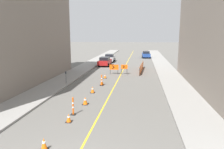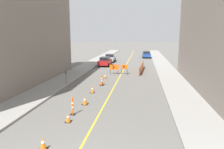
{
  "view_description": "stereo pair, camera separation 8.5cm",
  "coord_description": "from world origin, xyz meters",
  "px_view_note": "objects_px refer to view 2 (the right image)",
  "views": [
    {
      "loc": [
        2.84,
        -7.09,
        5.55
      ],
      "look_at": [
        -0.48,
        17.26,
        1.0
      ],
      "focal_mm": 35.0,
      "sensor_mm": 36.0,
      "label": 1
    },
    {
      "loc": [
        2.92,
        -7.08,
        5.55
      ],
      "look_at": [
        -0.48,
        17.26,
        1.0
      ],
      "focal_mm": 35.0,
      "sensor_mm": 36.0,
      "label": 2
    }
  ],
  "objects_px": {
    "arrow_barricade_primary": "(114,67)",
    "parked_car_curb_far": "(146,54)",
    "traffic_cone_fourth": "(92,90)",
    "traffic_cone_second": "(68,118)",
    "parking_meter_near_curb": "(66,75)",
    "traffic_cone_third": "(85,101)",
    "arrow_barricade_secondary": "(124,67)",
    "traffic_cone_fifth": "(102,82)",
    "traffic_cone_farthest": "(105,76)",
    "parked_car_curb_near": "(105,61)",
    "traffic_cone_nearest": "(43,144)",
    "delineator_post_rear": "(102,81)",
    "parked_car_curb_mid": "(110,58)",
    "delineator_post_front": "(73,107)"
  },
  "relations": [
    {
      "from": "arrow_barricade_primary",
      "to": "parked_car_curb_far",
      "type": "height_order",
      "value": "parked_car_curb_far"
    },
    {
      "from": "traffic_cone_fourth",
      "to": "arrow_barricade_primary",
      "type": "distance_m",
      "value": 10.25
    },
    {
      "from": "traffic_cone_second",
      "to": "parking_meter_near_curb",
      "type": "bearing_deg",
      "value": 110.31
    },
    {
      "from": "traffic_cone_third",
      "to": "traffic_cone_fourth",
      "type": "distance_m",
      "value": 3.54
    },
    {
      "from": "traffic_cone_fourth",
      "to": "arrow_barricade_secondary",
      "type": "height_order",
      "value": "arrow_barricade_secondary"
    },
    {
      "from": "arrow_barricade_secondary",
      "to": "traffic_cone_fifth",
      "type": "bearing_deg",
      "value": -109.44
    },
    {
      "from": "traffic_cone_fifth",
      "to": "traffic_cone_farthest",
      "type": "height_order",
      "value": "traffic_cone_fifth"
    },
    {
      "from": "traffic_cone_third",
      "to": "parked_car_curb_near",
      "type": "relative_size",
      "value": 0.14
    },
    {
      "from": "traffic_cone_nearest",
      "to": "parked_car_curb_near",
      "type": "distance_m",
      "value": 28.8
    },
    {
      "from": "delineator_post_rear",
      "to": "arrow_barricade_secondary",
      "type": "height_order",
      "value": "arrow_barricade_secondary"
    },
    {
      "from": "traffic_cone_third",
      "to": "delineator_post_rear",
      "type": "distance_m",
      "value": 6.6
    },
    {
      "from": "parking_meter_near_curb",
      "to": "parked_car_curb_near",
      "type": "bearing_deg",
      "value": 83.34
    },
    {
      "from": "traffic_cone_fifth",
      "to": "parked_car_curb_mid",
      "type": "bearing_deg",
      "value": 95.96
    },
    {
      "from": "arrow_barricade_secondary",
      "to": "traffic_cone_nearest",
      "type": "bearing_deg",
      "value": -99.6
    },
    {
      "from": "traffic_cone_second",
      "to": "traffic_cone_farthest",
      "type": "relative_size",
      "value": 1.06
    },
    {
      "from": "traffic_cone_second",
      "to": "delineator_post_rear",
      "type": "distance_m",
      "value": 10.23
    },
    {
      "from": "parked_car_curb_near",
      "to": "parked_car_curb_far",
      "type": "relative_size",
      "value": 1.0
    },
    {
      "from": "traffic_cone_nearest",
      "to": "traffic_cone_farthest",
      "type": "relative_size",
      "value": 1.19
    },
    {
      "from": "delineator_post_front",
      "to": "parking_meter_near_curb",
      "type": "distance_m",
      "value": 9.45
    },
    {
      "from": "traffic_cone_fourth",
      "to": "delineator_post_front",
      "type": "xyz_separation_m",
      "value": [
        -0.05,
        -5.86,
        0.25
      ]
    },
    {
      "from": "traffic_cone_third",
      "to": "traffic_cone_second",
      "type": "bearing_deg",
      "value": -92.13
    },
    {
      "from": "traffic_cone_second",
      "to": "arrow_barricade_primary",
      "type": "height_order",
      "value": "arrow_barricade_primary"
    },
    {
      "from": "traffic_cone_second",
      "to": "traffic_cone_fifth",
      "type": "bearing_deg",
      "value": 88.76
    },
    {
      "from": "traffic_cone_farthest",
      "to": "delineator_post_rear",
      "type": "bearing_deg",
      "value": -85.63
    },
    {
      "from": "traffic_cone_fifth",
      "to": "parking_meter_near_curb",
      "type": "xyz_separation_m",
      "value": [
        -3.94,
        -0.55,
        0.8
      ]
    },
    {
      "from": "traffic_cone_fourth",
      "to": "parked_car_curb_far",
      "type": "height_order",
      "value": "parked_car_curb_far"
    },
    {
      "from": "traffic_cone_fourth",
      "to": "delineator_post_rear",
      "type": "distance_m",
      "value": 3.08
    },
    {
      "from": "delineator_post_front",
      "to": "delineator_post_rear",
      "type": "height_order",
      "value": "delineator_post_front"
    },
    {
      "from": "traffic_cone_fifth",
      "to": "parked_car_curb_mid",
      "type": "relative_size",
      "value": 0.16
    },
    {
      "from": "traffic_cone_third",
      "to": "parked_car_curb_far",
      "type": "distance_m",
      "value": 36.72
    },
    {
      "from": "parked_car_curb_far",
      "to": "traffic_cone_third",
      "type": "bearing_deg",
      "value": -101.37
    },
    {
      "from": "traffic_cone_farthest",
      "to": "delineator_post_front",
      "type": "relative_size",
      "value": 0.41
    },
    {
      "from": "delineator_post_front",
      "to": "arrow_barricade_primary",
      "type": "bearing_deg",
      "value": 87.04
    },
    {
      "from": "traffic_cone_farthest",
      "to": "delineator_post_rear",
      "type": "height_order",
      "value": "delineator_post_rear"
    },
    {
      "from": "traffic_cone_nearest",
      "to": "arrow_barricade_primary",
      "type": "relative_size",
      "value": 0.46
    },
    {
      "from": "arrow_barricade_primary",
      "to": "parked_car_curb_near",
      "type": "xyz_separation_m",
      "value": [
        -2.64,
        7.91,
        -0.15
      ]
    },
    {
      "from": "traffic_cone_fourth",
      "to": "parked_car_curb_far",
      "type": "bearing_deg",
      "value": 80.28
    },
    {
      "from": "traffic_cone_second",
      "to": "parked_car_curb_far",
      "type": "xyz_separation_m",
      "value": [
        5.55,
        39.95,
        0.53
      ]
    },
    {
      "from": "traffic_cone_fifth",
      "to": "traffic_cone_third",
      "type": "bearing_deg",
      "value": -90.77
    },
    {
      "from": "traffic_cone_nearest",
      "to": "traffic_cone_fourth",
      "type": "xyz_separation_m",
      "value": [
        0.0,
        10.62,
        -0.0
      ]
    },
    {
      "from": "traffic_cone_nearest",
      "to": "parked_car_curb_near",
      "type": "height_order",
      "value": "parked_car_curb_near"
    },
    {
      "from": "delineator_post_front",
      "to": "arrow_barricade_primary",
      "type": "distance_m",
      "value": 16.09
    },
    {
      "from": "parked_car_curb_mid",
      "to": "parking_meter_near_curb",
      "type": "bearing_deg",
      "value": -95.45
    },
    {
      "from": "traffic_cone_fourth",
      "to": "parking_meter_near_curb",
      "type": "relative_size",
      "value": 0.45
    },
    {
      "from": "traffic_cone_farthest",
      "to": "parking_meter_near_curb",
      "type": "xyz_separation_m",
      "value": [
        -3.65,
        -4.29,
        0.87
      ]
    },
    {
      "from": "traffic_cone_second",
      "to": "delineator_post_rear",
      "type": "height_order",
      "value": "delineator_post_rear"
    },
    {
      "from": "parked_car_curb_far",
      "to": "arrow_barricade_primary",
      "type": "bearing_deg",
      "value": -104.98
    },
    {
      "from": "traffic_cone_nearest",
      "to": "parking_meter_near_curb",
      "type": "height_order",
      "value": "parking_meter_near_curb"
    },
    {
      "from": "delineator_post_rear",
      "to": "parked_car_curb_far",
      "type": "height_order",
      "value": "parked_car_curb_far"
    },
    {
      "from": "traffic_cone_fifth",
      "to": "delineator_post_front",
      "type": "distance_m",
      "value": 9.28
    }
  ]
}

